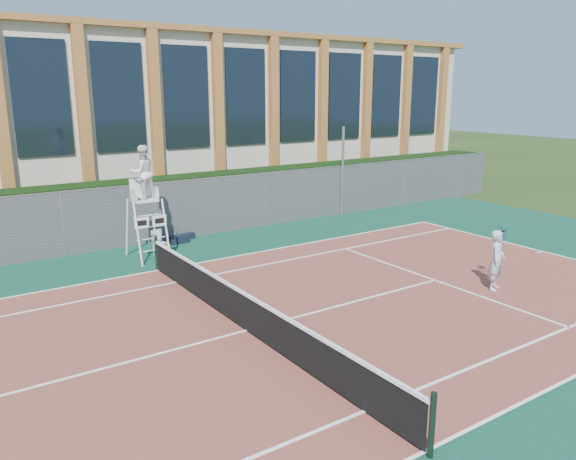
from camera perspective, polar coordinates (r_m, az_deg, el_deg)
ground at (r=13.33m, az=-4.21°, el=-10.25°), size 120.00×120.00×0.00m
apron at (r=14.14m, az=-6.26°, el=-8.82°), size 36.00×20.00×0.01m
tennis_court at (r=13.32m, az=-4.21°, el=-10.17°), size 23.77×10.97×0.02m
tennis_net at (r=13.12m, az=-4.25°, el=-8.11°), size 0.10×11.30×1.10m
fence at (r=20.76m, az=-16.48°, el=1.22°), size 40.00×0.06×2.20m
hedge at (r=21.88m, az=-17.45°, el=1.79°), size 40.00×1.40×2.20m
building at (r=29.20m, az=-22.53°, el=10.29°), size 45.00×10.60×8.22m
steel_pole at (r=25.28m, az=5.55°, el=5.94°), size 0.12×0.12×3.96m
umpire_chair at (r=18.89m, az=-14.55°, el=5.38°), size 1.07×1.64×3.82m
plastic_chair at (r=19.59m, az=-13.04°, el=-1.05°), size 0.49×0.49×0.87m
sports_bag_near at (r=21.03m, az=-11.02°, el=-0.94°), size 0.69×0.28×0.29m
sports_bag_far at (r=21.60m, az=-10.20°, el=-0.62°), size 0.55×0.25×0.22m
tennis_player at (r=16.69m, az=20.43°, el=-2.86°), size 1.01×0.76×1.71m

